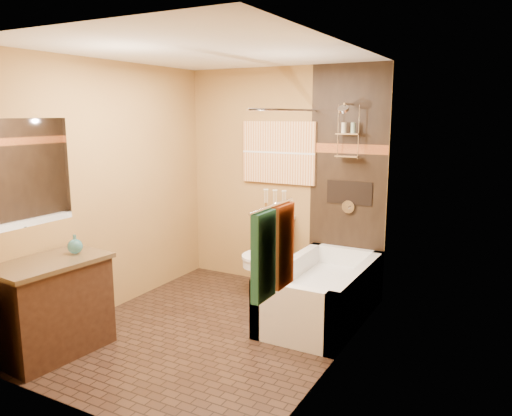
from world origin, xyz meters
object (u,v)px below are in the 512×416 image
Objects in this scene: bathtub at (322,297)px; toilet at (267,254)px; sunset_painting at (279,153)px; vanity at (52,307)px.

toilet is at bearing 151.86° from bathtub.
toilet is (-0.84, 0.45, 0.20)m from bathtub.
sunset_painting is 0.93× the size of vanity.
bathtub is at bearing 50.78° from vanity.
sunset_painting is at bearing 139.31° from bathtub.
toilet is at bearing -90.00° from sunset_painting.
sunset_painting is at bearing 75.76° from vanity.
bathtub is 1.79× the size of toilet.
bathtub is at bearing -40.69° from sunset_painting.
sunset_painting is 0.60× the size of bathtub.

